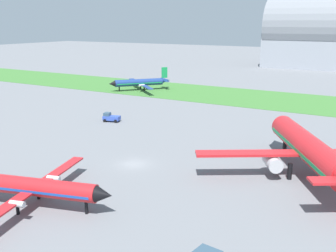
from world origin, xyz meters
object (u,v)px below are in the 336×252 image
(airplane_foreground_turboprop, at_px, (32,187))
(pushback_tug_by_runway, at_px, (111,117))
(airplane_midfield_jet, at_px, (309,149))
(airplane_taxiing_turboprop, at_px, (140,82))

(airplane_foreground_turboprop, xyz_separation_m, pushback_tug_by_runway, (-18.03, 37.86, -1.65))
(airplane_midfield_jet, distance_m, pushback_tug_by_runway, 45.49)
(airplane_midfield_jet, relative_size, pushback_tug_by_runway, 7.12)
(airplane_foreground_turboprop, height_order, airplane_taxiing_turboprop, airplane_taxiing_turboprop)
(airplane_foreground_turboprop, distance_m, airplane_midfield_jet, 36.74)
(airplane_taxiing_turboprop, xyz_separation_m, pushback_tug_by_runway, (17.45, -37.48, -1.66))
(airplane_midfield_jet, xyz_separation_m, pushback_tug_by_runway, (-43.84, 11.75, -3.11))
(airplane_foreground_turboprop, distance_m, pushback_tug_by_runway, 41.97)
(airplane_foreground_turboprop, bearing_deg, airplane_midfield_jet, 30.00)
(pushback_tug_by_runway, bearing_deg, airplane_midfield_jet, 149.55)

